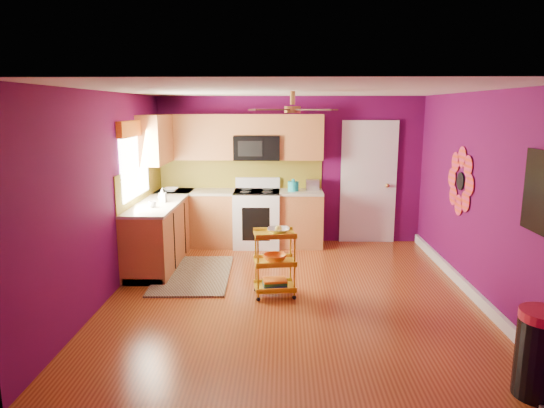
{
  "coord_description": "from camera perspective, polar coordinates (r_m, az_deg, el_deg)",
  "views": [
    {
      "loc": [
        -0.11,
        -5.78,
        2.3
      ],
      "look_at": [
        -0.25,
        0.4,
        1.07
      ],
      "focal_mm": 32.0,
      "sensor_mm": 36.0,
      "label": 1
    }
  ],
  "objects": [
    {
      "name": "ground",
      "position": [
        6.22,
        2.29,
        -10.46
      ],
      "size": [
        5.0,
        5.0,
        0.0
      ],
      "primitive_type": "plane",
      "color": "maroon",
      "rests_on": "ground"
    },
    {
      "name": "room_envelope",
      "position": [
        5.82,
        2.68,
        4.64
      ],
      "size": [
        4.54,
        5.04,
        2.52
      ],
      "color": "#580A47",
      "rests_on": "ground"
    },
    {
      "name": "lower_cabinets",
      "position": [
        7.92,
        -7.68,
        -2.5
      ],
      "size": [
        2.81,
        2.31,
        0.94
      ],
      "color": "#9C582A",
      "rests_on": "ground"
    },
    {
      "name": "electric_range",
      "position": [
        8.17,
        -1.78,
        -1.63
      ],
      "size": [
        0.76,
        0.66,
        1.13
      ],
      "color": "white",
      "rests_on": "ground"
    },
    {
      "name": "upper_cabinetry",
      "position": [
        8.05,
        -6.81,
        7.58
      ],
      "size": [
        2.8,
        2.3,
        1.26
      ],
      "color": "#9C582A",
      "rests_on": "ground"
    },
    {
      "name": "left_window",
      "position": [
        7.17,
        -15.86,
        6.3
      ],
      "size": [
        0.08,
        1.35,
        1.08
      ],
      "color": "white",
      "rests_on": "ground"
    },
    {
      "name": "panel_door",
      "position": [
        8.47,
        11.26,
        2.35
      ],
      "size": [
        0.95,
        0.11,
        2.15
      ],
      "color": "white",
      "rests_on": "ground"
    },
    {
      "name": "right_wall_art",
      "position": [
        5.99,
        24.33,
        2.01
      ],
      "size": [
        0.04,
        2.74,
        1.04
      ],
      "color": "black",
      "rests_on": "ground"
    },
    {
      "name": "ceiling_fan",
      "position": [
        5.98,
        2.43,
        11.13
      ],
      "size": [
        1.01,
        1.01,
        0.26
      ],
      "color": "#BF8C3F",
      "rests_on": "ground"
    },
    {
      "name": "shag_rug",
      "position": [
        6.93,
        -9.24,
        -8.21
      ],
      "size": [
        1.06,
        1.67,
        0.02
      ],
      "primitive_type": "cube",
      "rotation": [
        0.0,
        0.0,
        0.03
      ],
      "color": "black",
      "rests_on": "ground"
    },
    {
      "name": "rolling_cart",
      "position": [
        6.0,
        0.4,
        -6.61
      ],
      "size": [
        0.54,
        0.43,
        0.9
      ],
      "color": "gold",
      "rests_on": "ground"
    },
    {
      "name": "trash_can",
      "position": [
        4.59,
        29.04,
        -15.17
      ],
      "size": [
        0.5,
        0.5,
        0.73
      ],
      "color": "black",
      "rests_on": "ground"
    },
    {
      "name": "teal_kettle",
      "position": [
        8.07,
        2.52,
        2.12
      ],
      "size": [
        0.18,
        0.18,
        0.21
      ],
      "color": "#169EA8",
      "rests_on": "lower_cabinets"
    },
    {
      "name": "toaster",
      "position": [
        8.2,
        4.79,
        2.28
      ],
      "size": [
        0.22,
        0.15,
        0.18
      ],
      "primitive_type": "cube",
      "color": "beige",
      "rests_on": "lower_cabinets"
    },
    {
      "name": "soap_bottle_a",
      "position": [
        7.28,
        -12.74,
        1.02
      ],
      "size": [
        0.09,
        0.1,
        0.21
      ],
      "primitive_type": "imported",
      "color": "#EA3F72",
      "rests_on": "lower_cabinets"
    },
    {
      "name": "soap_bottle_b",
      "position": [
        7.41,
        -12.82,
        1.0
      ],
      "size": [
        0.13,
        0.13,
        0.16
      ],
      "primitive_type": "imported",
      "color": "white",
      "rests_on": "lower_cabinets"
    },
    {
      "name": "counter_dish",
      "position": [
        8.21,
        -11.78,
        1.66
      ],
      "size": [
        0.25,
        0.25,
        0.06
      ],
      "primitive_type": "imported",
      "color": "white",
      "rests_on": "lower_cabinets"
    },
    {
      "name": "counter_cup",
      "position": [
        6.94,
        -13.89,
        -0.04
      ],
      "size": [
        0.11,
        0.11,
        0.09
      ],
      "primitive_type": "imported",
      "color": "white",
      "rests_on": "lower_cabinets"
    }
  ]
}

